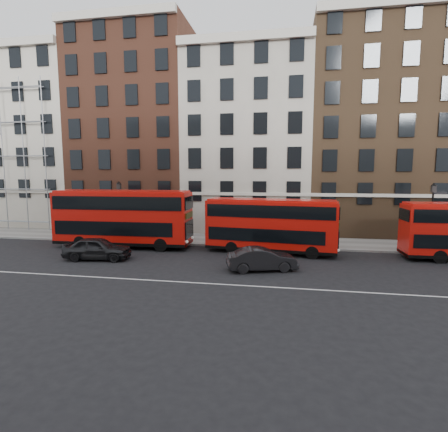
% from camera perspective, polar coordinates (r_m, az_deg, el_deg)
% --- Properties ---
extents(ground, '(120.00, 120.00, 0.00)m').
position_cam_1_polar(ground, '(22.02, -1.15, -9.40)').
color(ground, black).
rests_on(ground, ground).
extents(pavement, '(80.00, 5.00, 0.15)m').
position_cam_1_polar(pavement, '(32.08, 2.54, -4.01)').
color(pavement, gray).
rests_on(pavement, ground).
extents(kerb, '(80.00, 0.30, 0.16)m').
position_cam_1_polar(kerb, '(29.65, 1.90, -4.92)').
color(kerb, gray).
rests_on(kerb, ground).
extents(road_centre_line, '(70.00, 0.12, 0.01)m').
position_cam_1_polar(road_centre_line, '(20.15, -2.29, -10.97)').
color(road_centre_line, white).
rests_on(road_centre_line, ground).
extents(building_terrace, '(64.00, 11.95, 22.00)m').
position_cam_1_polar(building_terrace, '(39.04, 3.65, 12.95)').
color(building_terrace, beige).
rests_on(building_terrace, ground).
extents(bus_b, '(11.47, 3.07, 4.79)m').
position_cam_1_polar(bus_b, '(30.42, -16.24, -0.14)').
color(bus_b, red).
rests_on(bus_b, ground).
extents(bus_c, '(10.23, 3.52, 4.21)m').
position_cam_1_polar(bus_c, '(27.33, 7.57, -1.36)').
color(bus_c, red).
rests_on(bus_c, ground).
extents(car_rear, '(4.95, 2.46, 1.62)m').
position_cam_1_polar(car_rear, '(26.93, -19.97, -4.99)').
color(car_rear, black).
rests_on(car_rear, ground).
extents(car_front, '(4.74, 2.82, 1.48)m').
position_cam_1_polar(car_front, '(22.68, 6.20, -7.02)').
color(car_front, black).
rests_on(car_front, ground).
extents(lamp_post_left, '(0.44, 0.44, 5.33)m').
position_cam_1_polar(lamp_post_left, '(33.45, -16.66, 1.36)').
color(lamp_post_left, black).
rests_on(lamp_post_left, pavement).
extents(lamp_post_right, '(0.44, 0.44, 5.33)m').
position_cam_1_polar(lamp_post_right, '(31.85, 30.80, 0.38)').
color(lamp_post_right, black).
rests_on(lamp_post_right, pavement).
extents(iron_railings, '(6.60, 0.06, 1.00)m').
position_cam_1_polar(iron_railings, '(34.12, 3.04, -2.36)').
color(iron_railings, black).
rests_on(iron_railings, pavement).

